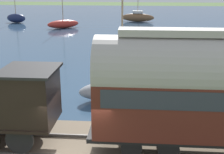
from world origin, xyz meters
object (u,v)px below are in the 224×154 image
(sailboat_brown, at_px, (138,17))
(sailboat_navy, at_px, (16,18))
(steam_locomotive, at_px, (0,102))
(rowboat_far_out, at_px, (223,75))
(sailboat_red, at_px, (63,24))
(sailboat_gray, at_px, (122,88))

(sailboat_brown, distance_m, sailboat_navy, 20.60)
(steam_locomotive, height_order, sailboat_brown, sailboat_brown)
(sailboat_brown, xyz_separation_m, sailboat_navy, (-3.11, 20.36, 0.04))
(steam_locomotive, xyz_separation_m, sailboat_brown, (44.02, -5.12, -1.45))
(rowboat_far_out, bearing_deg, sailboat_red, -22.57)
(sailboat_navy, height_order, sailboat_gray, sailboat_navy)
(sailboat_brown, height_order, sailboat_navy, sailboat_navy)
(sailboat_navy, bearing_deg, rowboat_far_out, -125.01)
(sailboat_red, relative_size, sailboat_gray, 1.23)
(sailboat_brown, bearing_deg, steam_locomotive, -178.14)
(steam_locomotive, relative_size, rowboat_far_out, 2.15)
(sailboat_red, bearing_deg, steam_locomotive, 154.69)
(steam_locomotive, bearing_deg, sailboat_navy, 20.44)
(steam_locomotive, xyz_separation_m, sailboat_gray, (6.52, -4.26, -1.59))
(steam_locomotive, xyz_separation_m, sailboat_red, (35.12, 5.86, -1.56))
(steam_locomotive, bearing_deg, sailboat_gray, -33.17)
(sailboat_gray, bearing_deg, sailboat_navy, 9.01)
(steam_locomotive, bearing_deg, rowboat_far_out, -44.54)
(sailboat_red, distance_m, sailboat_gray, 30.34)
(sailboat_red, xyz_separation_m, sailboat_navy, (5.78, 9.39, 0.15))
(sailboat_red, distance_m, rowboat_far_out, 29.20)
(sailboat_red, height_order, sailboat_gray, sailboat_red)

